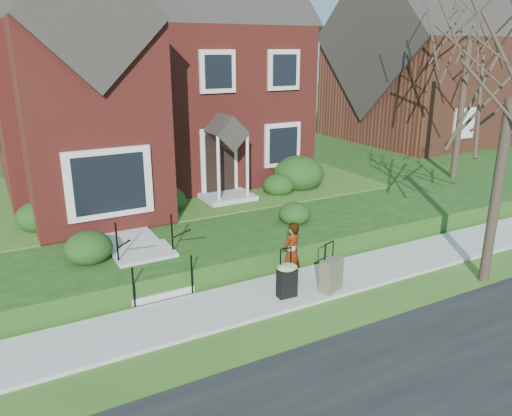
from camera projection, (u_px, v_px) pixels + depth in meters
ground at (283, 293)px, 11.29m from camera, size 120.00×120.00×0.00m
sidewalk at (283, 291)px, 11.27m from camera, size 60.00×1.60×0.08m
terrace at (231, 166)px, 22.13m from camera, size 44.00×20.00×0.60m
walkway at (116, 220)px, 14.13m from camera, size 1.20×6.00×0.06m
main_house at (138, 49)px, 17.61m from camera, size 10.40×10.20×9.40m
neighbour_house at (434, 49)px, 26.19m from camera, size 9.40×8.00×9.20m
front_steps at (150, 266)px, 11.54m from camera, size 1.40×2.02×1.50m
foundation_shrubs at (230, 188)px, 15.62m from camera, size 9.99×4.46×1.26m
woman at (292, 253)px, 11.40m from camera, size 0.62×0.50×1.48m
suitcase_black at (287, 278)px, 10.83m from camera, size 0.49×0.41×1.13m
suitcase_olive at (331, 275)px, 11.13m from camera, size 0.59×0.45×1.14m
tree_gap at (471, 26)px, 17.29m from camera, size 5.44×5.44×7.78m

